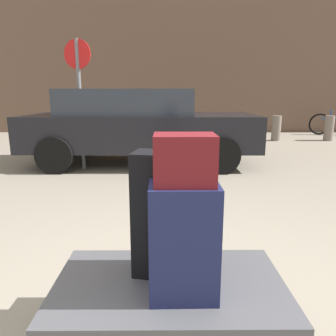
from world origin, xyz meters
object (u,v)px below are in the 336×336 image
luggage_cart (170,294)px  bollard_kerb_mid (276,128)px  duffel_bag_maroon_topmost_pile (184,159)px  no_parking_sign (79,90)px  bollard_kerb_far (329,128)px  suitcase_black_stacked_top (166,215)px  suitcase_navy_rear_right (184,241)px  bicycle_leaning (336,124)px  parked_car (139,125)px  bollard_kerb_near (235,128)px

luggage_cart → bollard_kerb_mid: bollard_kerb_mid is taller
duffel_bag_maroon_topmost_pile → bollard_kerb_mid: (3.19, 8.03, -0.66)m
bollard_kerb_mid → no_parking_sign: no_parking_sign is taller
bollard_kerb_far → no_parking_sign: 7.42m
duffel_bag_maroon_topmost_pile → bollard_kerb_far: 9.35m
no_parking_sign → bollard_kerb_far: bearing=30.3°
suitcase_black_stacked_top → bollard_kerb_far: size_ratio=0.93×
suitcase_navy_rear_right → bicycle_leaning: bearing=58.1°
luggage_cart → parked_car: (-0.55, 4.69, 0.49)m
duffel_bag_maroon_topmost_pile → parked_car: 4.84m
bollard_kerb_near → duffel_bag_maroon_topmost_pile: bearing=-103.7°
bicycle_leaning → bollard_kerb_mid: bearing=-151.0°
bollard_kerb_far → duffel_bag_maroon_topmost_pile: bearing=-120.6°
luggage_cart → bollard_kerb_near: 8.19m
suitcase_navy_rear_right → suitcase_black_stacked_top: (-0.09, 0.20, 0.06)m
bollard_kerb_near → bollard_kerb_mid: size_ratio=1.00×
suitcase_black_stacked_top → no_parking_sign: (-1.51, 4.13, 0.72)m
luggage_cart → parked_car: bearing=96.6°
parked_car → bicycle_leaning: parked_car is taller
bicycle_leaning → bollard_kerb_near: (-3.73, -1.39, -0.00)m
suitcase_black_stacked_top → no_parking_sign: no_parking_sign is taller
duffel_bag_maroon_topmost_pile → bollard_kerb_mid: duffel_bag_maroon_topmost_pile is taller
bollard_kerb_near → bollard_kerb_far: 2.79m
bollard_kerb_far → no_parking_sign: (-6.34, -3.70, 1.03)m
luggage_cart → duffel_bag_maroon_topmost_pile: duffel_bag_maroon_topmost_pile is taller
bollard_kerb_near → no_parking_sign: 5.23m
suitcase_black_stacked_top → parked_car: size_ratio=0.16×
duffel_bag_maroon_topmost_pile → bollard_kerb_near: 8.29m
suitcase_navy_rear_right → luggage_cart: bearing=122.2°
suitcase_navy_rear_right → duffel_bag_maroon_topmost_pile: size_ratio=2.04×
suitcase_navy_rear_right → bollard_kerb_mid: (3.19, 8.03, -0.26)m
luggage_cart → suitcase_navy_rear_right: size_ratio=2.14×
suitcase_navy_rear_right → bollard_kerb_mid: bearing=67.6°
no_parking_sign → bicycle_leaning: bearing=35.0°
suitcase_navy_rear_right → suitcase_black_stacked_top: 0.23m
duffel_bag_maroon_topmost_pile → luggage_cart: bearing=123.2°
bicycle_leaning → bollard_kerb_near: size_ratio=2.37×
suitcase_black_stacked_top → parked_car: (-0.53, 4.59, 0.08)m
bicycle_leaning → suitcase_black_stacked_top: bearing=-122.1°
suitcase_black_stacked_top → bollard_kerb_far: suitcase_black_stacked_top is taller
luggage_cart → no_parking_sign: bearing=109.8°
suitcase_navy_rear_right → no_parking_sign: 4.68m
bollard_kerb_far → parked_car: bearing=-148.9°
suitcase_navy_rear_right → suitcase_black_stacked_top: size_ratio=0.83×
parked_car → no_parking_sign: no_parking_sign is taller
bollard_kerb_mid → bollard_kerb_far: bearing=0.0°
duffel_bag_maroon_topmost_pile → bollard_kerb_near: size_ratio=0.38×
bollard_kerb_mid → bollard_kerb_near: bearing=180.0°
bicycle_leaning → bollard_kerb_near: 3.98m
luggage_cart → parked_car: size_ratio=0.28×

